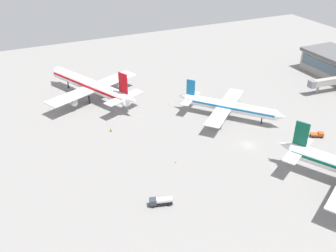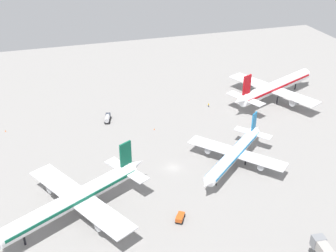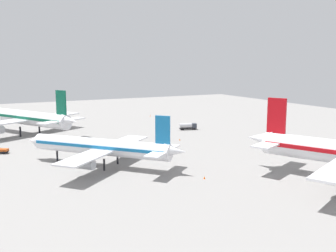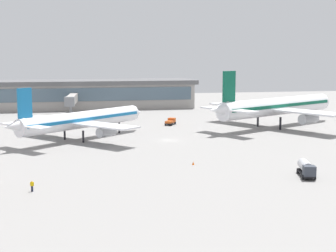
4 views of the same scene
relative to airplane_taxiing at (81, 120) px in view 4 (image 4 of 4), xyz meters
name	(u,v)px [view 4 (image 4 of 4)]	position (x,y,z in m)	size (l,w,h in m)	color
ground	(168,140)	(-20.21, 4.75, -4.79)	(288.00, 288.00, 0.00)	gray
terminal_building	(93,94)	(-7.04, -73.18, 0.65)	(77.50, 20.85, 10.68)	#9E9993
airplane_taxiing	(81,120)	(0.00, 0.00, 0.00)	(35.46, 32.47, 13.19)	white
airplane_distant	(276,106)	(-54.07, -10.62, 1.05)	(48.25, 40.30, 16.09)	white
fuel_truck	(306,168)	(-35.45, 44.59, -3.41)	(3.49, 6.58, 2.50)	black
pushback_tractor	(171,122)	(-26.22, -21.17, -3.82)	(3.88, 4.75, 1.90)	black
ground_crew_worker	(32,186)	(8.71, 45.09, -3.95)	(0.57, 0.45, 1.67)	#1E2338
jet_bridge	(72,100)	(1.42, -52.64, 0.34)	(4.92, 20.35, 6.74)	#9E9993
safety_cone_far_side	(193,163)	(-19.24, 32.13, -4.49)	(0.44, 0.44, 0.60)	#EA590C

